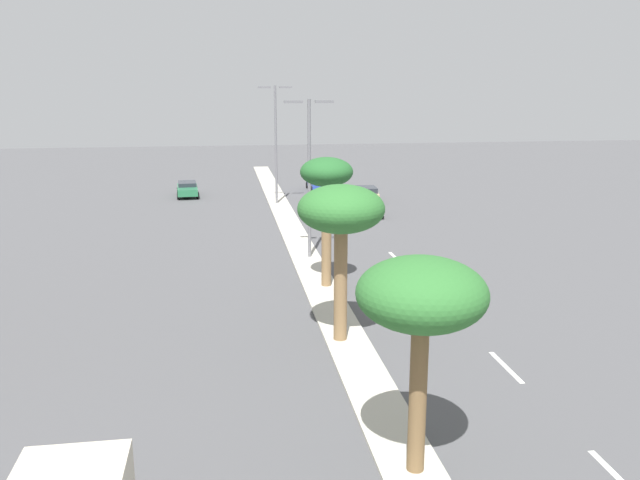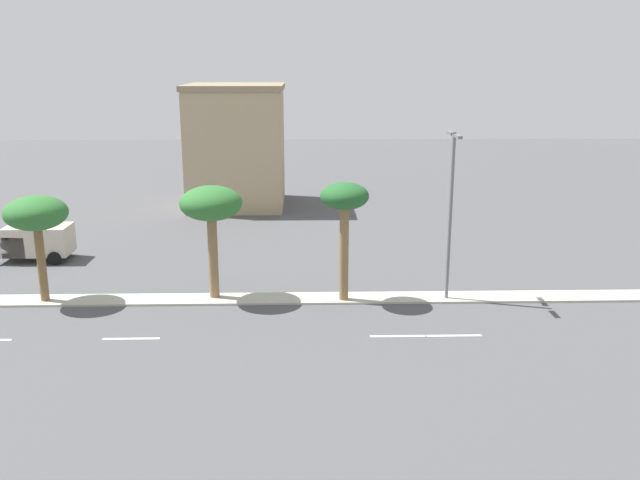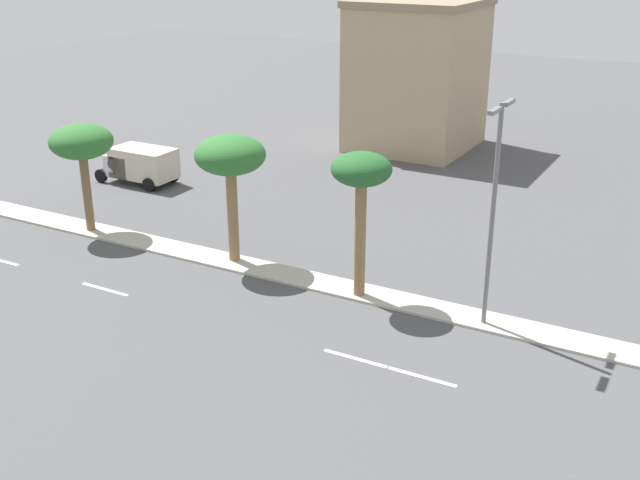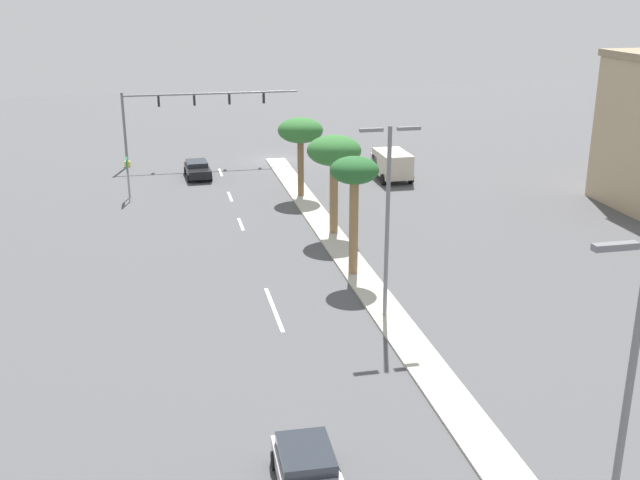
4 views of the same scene
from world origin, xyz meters
name	(u,v)px [view 4 (image 4 of 4)]	position (x,y,z in m)	size (l,w,h in m)	color
ground_plane	(365,282)	(0.00, 31.34, 0.00)	(160.00, 160.00, 0.00)	#4C4C4F
median_curb	(418,355)	(0.00, 40.30, 0.06)	(1.80, 80.60, 0.12)	#B7B2A3
lane_stripe_rear	(221,172)	(5.47, 4.00, 0.01)	(0.20, 2.80, 0.01)	silver
lane_stripe_center	(230,197)	(5.47, 12.04, 0.01)	(0.20, 2.80, 0.01)	silver
lane_stripe_far	(241,224)	(5.47, 19.27, 0.01)	(0.20, 2.80, 0.01)	silver
lane_stripe_trailing	(270,298)	(5.47, 32.46, 0.01)	(0.20, 2.80, 0.01)	silver
lane_stripe_front	(278,320)	(5.47, 35.23, 0.01)	(0.20, 2.80, 0.01)	silver
lane_stripe_outboard	(329,449)	(5.47, 46.35, 0.01)	(0.20, 2.80, 0.01)	silver
lane_stripe_leading	(333,460)	(5.47, 47.03, 0.01)	(0.20, 2.80, 0.01)	silver
traffic_signal_gantry	(174,115)	(9.11, 0.02, 4.49)	(15.88, 0.53, 6.62)	slate
directional_road_sign	(128,170)	(13.03, 11.26, 2.33)	(0.10, 1.51, 3.21)	gray
palm_tree_inboard	(300,132)	(0.09, 13.16, 5.05)	(3.42, 3.42, 5.99)	brown
palm_tree_outboard	(334,153)	(-0.28, 22.67, 5.42)	(3.48, 3.48, 6.44)	olive
palm_tree_left	(354,177)	(0.33, 30.05, 5.70)	(2.68, 2.68, 6.70)	olive
street_lamp_front	(388,207)	(0.24, 35.92, 5.66)	(2.90, 0.24, 9.41)	slate
street_lamp_left	(627,400)	(-0.18, 54.50, 6.03)	(2.90, 0.24, 10.12)	slate
sedan_black_center	(198,169)	(7.51, 5.37, 0.73)	(2.19, 4.30, 1.33)	black
sedan_silver_rear	(308,471)	(6.65, 48.43, 0.72)	(2.15, 4.26, 1.33)	#B2B2B7
box_truck	(391,164)	(-8.34, 9.40, 1.33)	(2.65, 5.35, 2.41)	silver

